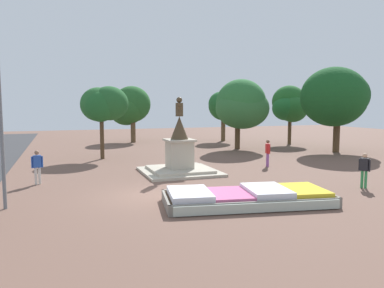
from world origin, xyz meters
The scene contains 13 objects.
ground_plane centered at (0.00, 0.00, 0.00)m, with size 95.79×95.79×0.00m, color brown.
flower_planter centered at (3.36, -2.66, 0.28)m, with size 7.21×3.86×0.65m.
statue_monument centered at (2.87, 5.11, 0.98)m, with size 4.41×4.41×4.53m.
banner_pole centered at (-5.95, -0.14, 3.42)m, with size 0.14×0.66×6.45m.
pedestrian_with_handbag centered at (9.05, 5.36, 1.04)m, with size 0.30×0.56×1.78m.
pedestrian_near_planter centered at (-4.99, 4.39, 1.02)m, with size 0.57×0.27×1.76m.
pedestrian_crossing_plaza centered at (10.14, -1.86, 1.00)m, with size 0.35×0.53×1.73m.
park_tree_far_left centered at (18.65, 17.28, 4.04)m, with size 3.93×3.98×6.10m.
park_tree_behind_statue centered at (13.44, 22.60, 4.06)m, with size 3.52×4.00×5.61m.
park_tree_far_right centered at (11.84, 14.69, 4.03)m, with size 5.25×5.32×6.39m.
park_tree_street_side centered at (3.42, 25.26, 3.88)m, with size 4.59×4.04×6.16m.
park_tree_mid_canopy centered at (-0.72, 12.82, 4.10)m, with size 3.56×3.01×5.48m.
park_tree_distant centered at (18.61, 10.25, 4.79)m, with size 6.36×5.84×7.28m.
Camera 1 is at (-3.79, -16.06, 4.05)m, focal length 35.00 mm.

